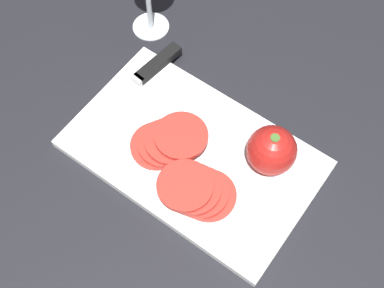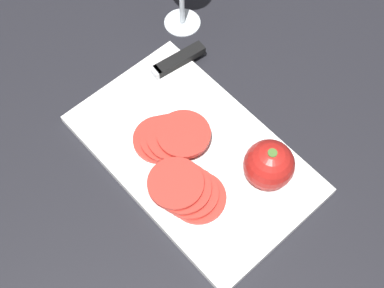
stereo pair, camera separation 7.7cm
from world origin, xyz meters
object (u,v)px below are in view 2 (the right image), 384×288
tomato_slice_stack_near (170,138)px  tomato_slice_stack_far (187,190)px  knife (166,67)px  whole_tomato (269,165)px

tomato_slice_stack_near → tomato_slice_stack_far: size_ratio=0.97×
knife → tomato_slice_stack_near: tomato_slice_stack_near is taller
tomato_slice_stack_near → tomato_slice_stack_far: bearing=-25.4°
knife → tomato_slice_stack_far: 0.23m
whole_tomato → knife: 0.25m
tomato_slice_stack_near → whole_tomato: bearing=26.2°
whole_tomato → tomato_slice_stack_near: bearing=-153.8°
knife → tomato_slice_stack_far: size_ratio=2.30×
knife → tomato_slice_stack_near: 0.14m
tomato_slice_stack_far → knife: bearing=147.1°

